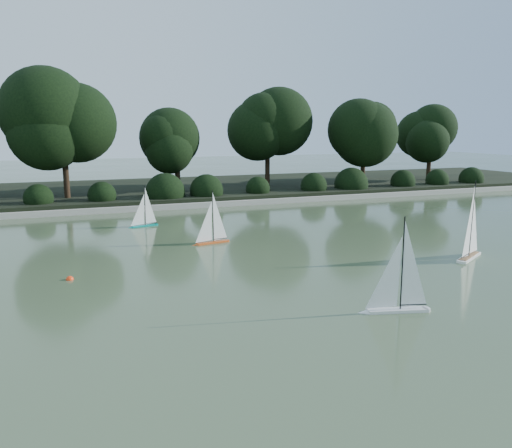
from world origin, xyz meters
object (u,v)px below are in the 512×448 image
object	(u,v)px
race_buoy	(70,280)
sailboat_orange	(209,235)
sailboat_teal	(142,220)
sailboat_white_a	(392,296)
sailboat_white_b	(471,245)

from	to	relation	value
race_buoy	sailboat_orange	bearing A→B (deg)	31.14
sailboat_teal	race_buoy	world-z (taller)	sailboat_teal
sailboat_white_a	sailboat_white_b	xyz separation A→B (m)	(3.48, 2.09, 0.03)
sailboat_white_b	race_buoy	bearing A→B (deg)	170.62
sailboat_white_a	sailboat_orange	size ratio (longest dim) A/B	1.14
sailboat_white_a	race_buoy	xyz separation A→B (m)	(-4.44, 3.39, -0.24)
sailboat_white_b	race_buoy	distance (m)	8.03
sailboat_white_a	sailboat_orange	bearing A→B (deg)	104.01
sailboat_white_b	race_buoy	xyz separation A→B (m)	(-7.91, 1.31, -0.27)
sailboat_white_a	sailboat_teal	bearing A→B (deg)	107.51
sailboat_teal	sailboat_white_a	bearing A→B (deg)	-72.49
sailboat_white_b	sailboat_white_a	bearing A→B (deg)	-149.05
sailboat_orange	race_buoy	xyz separation A→B (m)	(-3.12, -1.88, -0.21)
race_buoy	sailboat_white_a	bearing A→B (deg)	-37.43
sailboat_white_b	sailboat_orange	size ratio (longest dim) A/B	1.29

